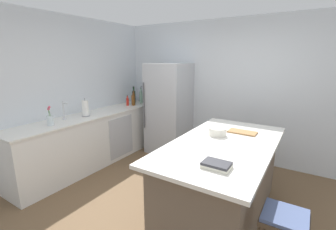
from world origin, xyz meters
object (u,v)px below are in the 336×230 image
object	(u,v)px
flower_vase	(50,119)
cutting_board	(242,132)
sink_faucet	(64,110)
hot_sauce_bottle	(128,101)
bar_stool	(284,227)
vinegar_bottle	(134,99)
wine_bottle	(134,96)
cookbook_stack	(216,165)
whiskey_bottle	(133,100)
soda_bottle	(141,96)
refrigerator	(169,108)
mixing_bowl	(218,132)
kitchen_island	(222,179)
gin_bottle	(141,97)
paper_towel_roll	(85,108)

from	to	relation	value
flower_vase	cutting_board	world-z (taller)	flower_vase
sink_faucet	flower_vase	xyz separation A→B (m)	(0.10, -0.31, -0.06)
sink_faucet	hot_sauce_bottle	xyz separation A→B (m)	(0.04, 1.44, -0.07)
bar_stool	vinegar_bottle	distance (m)	3.75
wine_bottle	cookbook_stack	bearing A→B (deg)	-37.36
flower_vase	cookbook_stack	bearing A→B (deg)	-0.72
bar_stool	flower_vase	xyz separation A→B (m)	(-3.15, -0.03, 0.48)
bar_stool	whiskey_bottle	xyz separation A→B (m)	(-3.14, 1.81, 0.50)
soda_bottle	hot_sauce_bottle	size ratio (longest dim) A/B	1.71
soda_bottle	cutting_board	world-z (taller)	soda_bottle
refrigerator	whiskey_bottle	world-z (taller)	refrigerator
vinegar_bottle	hot_sauce_bottle	xyz separation A→B (m)	(-0.02, -0.18, -0.03)
sink_faucet	cutting_board	xyz separation A→B (m)	(2.60, 0.81, -0.14)
cutting_board	bar_stool	bearing A→B (deg)	-58.87
flower_vase	soda_bottle	xyz separation A→B (m)	(-0.06, 2.22, 0.05)
flower_vase	cookbook_stack	xyz separation A→B (m)	(2.57, -0.03, -0.06)
mixing_bowl	kitchen_island	bearing A→B (deg)	-54.03
cookbook_stack	wine_bottle	bearing A→B (deg)	142.64
gin_bottle	cookbook_stack	size ratio (longest dim) A/B	1.37
paper_towel_roll	vinegar_bottle	size ratio (longest dim) A/B	1.03
sink_faucet	wine_bottle	size ratio (longest dim) A/B	0.81
whiskey_bottle	hot_sauce_bottle	world-z (taller)	whiskey_bottle
kitchen_island	wine_bottle	distance (m)	2.95
refrigerator	sink_faucet	size ratio (longest dim) A/B	6.01
vinegar_bottle	cookbook_stack	world-z (taller)	vinegar_bottle
bar_stool	mixing_bowl	distance (m)	1.29
vinegar_bottle	hot_sauce_bottle	size ratio (longest dim) A/B	1.42
kitchen_island	wine_bottle	xyz separation A→B (m)	(-2.53, 1.40, 0.60)
flower_vase	vinegar_bottle	bearing A→B (deg)	91.07
refrigerator	flower_vase	xyz separation A→B (m)	(-0.77, -2.05, 0.12)
kitchen_island	refrigerator	world-z (taller)	refrigerator
flower_vase	whiskey_bottle	distance (m)	1.84
paper_towel_roll	wine_bottle	xyz separation A→B (m)	(-0.08, 1.36, 0.02)
bar_stool	cookbook_stack	size ratio (longest dim) A/B	2.65
kitchen_island	hot_sauce_bottle	xyz separation A→B (m)	(-2.48, 1.13, 0.54)
soda_bottle	hot_sauce_bottle	distance (m)	0.47
paper_towel_roll	hot_sauce_bottle	xyz separation A→B (m)	(-0.03, 1.09, -0.05)
refrigerator	sink_faucet	bearing A→B (deg)	-116.71
flower_vase	vinegar_bottle	world-z (taller)	vinegar_bottle
wine_bottle	bar_stool	bearing A→B (deg)	-31.38
vinegar_bottle	cookbook_stack	bearing A→B (deg)	-36.91
refrigerator	bar_stool	size ratio (longest dim) A/B	2.73
kitchen_island	hot_sauce_bottle	distance (m)	2.77
kitchen_island	whiskey_bottle	bearing A→B (deg)	153.08
sink_faucet	soda_bottle	bearing A→B (deg)	88.63
mixing_bowl	cutting_board	xyz separation A→B (m)	(0.24, 0.27, -0.04)
kitchen_island	mixing_bowl	distance (m)	0.58
sink_faucet	whiskey_bottle	xyz separation A→B (m)	(0.12, 1.53, -0.04)
cookbook_stack	sink_faucet	bearing A→B (deg)	172.80
kitchen_island	cutting_board	world-z (taller)	cutting_board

